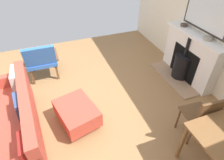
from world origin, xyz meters
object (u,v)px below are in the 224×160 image
(armchair_accent, at_px, (41,59))
(dining_chair_near_fireplace, at_px, (202,115))
(mantel_bowl_near, at_px, (184,25))
(sofa, at_px, (11,123))
(fireplace, at_px, (188,59))
(mantel_bowl_far, at_px, (208,38))
(ottoman, at_px, (77,113))

(armchair_accent, distance_m, dining_chair_near_fireplace, 3.15)
(mantel_bowl_near, xyz_separation_m, sofa, (3.50, 0.83, -0.69))
(fireplace, xyz_separation_m, mantel_bowl_far, (-0.04, 0.27, 0.59))
(mantel_bowl_near, relative_size, ottoman, 0.17)
(mantel_bowl_far, bearing_deg, armchair_accent, -23.77)
(mantel_bowl_near, xyz_separation_m, ottoman, (2.54, 0.85, -0.81))
(mantel_bowl_far, distance_m, ottoman, 2.67)
(sofa, relative_size, ottoman, 2.26)
(mantel_bowl_far, xyz_separation_m, sofa, (3.50, 0.15, -0.69))
(ottoman, height_order, dining_chair_near_fireplace, dining_chair_near_fireplace)
(mantel_bowl_near, distance_m, sofa, 3.66)
(sofa, height_order, armchair_accent, armchair_accent)
(ottoman, relative_size, dining_chair_near_fireplace, 0.98)
(dining_chair_near_fireplace, bearing_deg, mantel_bowl_far, -129.42)
(sofa, relative_size, dining_chair_near_fireplace, 2.21)
(mantel_bowl_near, relative_size, sofa, 0.08)
(fireplace, relative_size, mantel_bowl_near, 10.24)
(mantel_bowl_near, height_order, dining_chair_near_fireplace, mantel_bowl_near)
(fireplace, xyz_separation_m, sofa, (3.46, 0.42, -0.10))
(fireplace, height_order, mantel_bowl_near, mantel_bowl_near)
(ottoman, xyz_separation_m, armchair_accent, (0.40, -1.47, 0.25))
(mantel_bowl_far, height_order, dining_chair_near_fireplace, mantel_bowl_far)
(mantel_bowl_far, bearing_deg, ottoman, 4.02)
(ottoman, bearing_deg, mantel_bowl_near, -161.47)
(mantel_bowl_far, relative_size, ottoman, 0.19)
(armchair_accent, bearing_deg, mantel_bowl_far, 156.23)
(mantel_bowl_far, distance_m, sofa, 3.57)
(fireplace, xyz_separation_m, armchair_accent, (2.90, -1.03, 0.02))
(mantel_bowl_near, distance_m, mantel_bowl_far, 0.67)
(ottoman, bearing_deg, mantel_bowl_far, -175.98)
(ottoman, distance_m, dining_chair_near_fireplace, 1.90)
(sofa, bearing_deg, mantel_bowl_far, -177.47)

